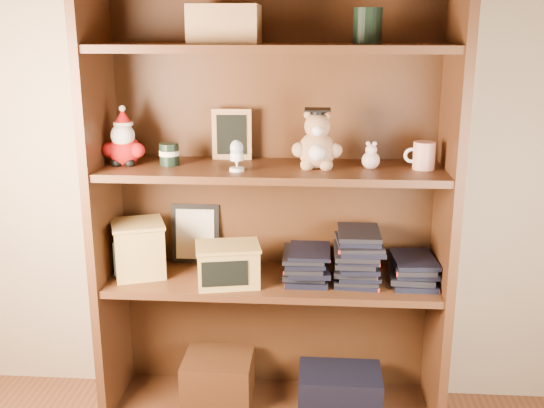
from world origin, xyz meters
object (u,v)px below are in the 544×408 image
Objects in this scene: grad_teddy_bear at (317,145)px; treats_box at (139,248)px; bookcase at (272,211)px; teacher_mug at (423,156)px.

treats_box is (-0.62, 0.01, -0.38)m from grad_teddy_bear.
treats_box is at bearing 179.52° from grad_teddy_bear.
bookcase reaches higher than treats_box.
grad_teddy_bear reaches higher than teacher_mug.
grad_teddy_bear is (0.15, -0.06, 0.25)m from bookcase.
teacher_mug reaches higher than treats_box.
bookcase is 15.65× the size of teacher_mug.
teacher_mug is 0.45× the size of treats_box.
bookcase is at bearing 6.25° from treats_box.
bookcase is 0.30m from grad_teddy_bear.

